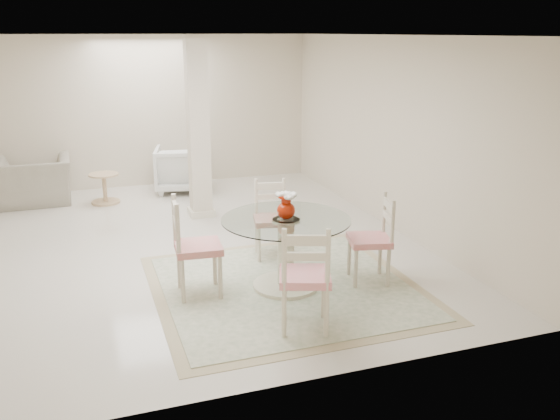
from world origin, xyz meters
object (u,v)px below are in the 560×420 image
object	(u,v)px
red_vase	(286,205)
dining_chair_east	(376,233)
recliner_taupe	(34,181)
dining_chair_south	(305,271)
side_table	(105,190)
dining_chair_north	(271,213)
column	(198,129)
dining_table	(286,253)
armchair_white	(181,169)
dining_chair_west	(191,240)

from	to	relation	value
red_vase	dining_chair_east	world-z (taller)	dining_chair_east
red_vase	recliner_taupe	world-z (taller)	red_vase
dining_chair_south	side_table	bearing A→B (deg)	-54.20
dining_chair_east	side_table	bearing A→B (deg)	-134.05
dining_chair_east	dining_chair_north	world-z (taller)	dining_chair_east
dining_chair_north	dining_chair_south	size ratio (longest dim) A/B	0.90
column	dining_table	bearing A→B (deg)	-83.77
dining_table	dining_chair_south	xyz separation A→B (m)	(-0.17, -1.01, 0.22)
dining_chair_south	column	bearing A→B (deg)	-68.36
recliner_taupe	dining_chair_east	bearing A→B (deg)	128.27
dining_chair_east	recliner_taupe	size ratio (longest dim) A/B	0.95
column	dining_chair_east	world-z (taller)	column
armchair_white	side_table	distance (m)	1.40
red_vase	dining_chair_east	bearing A→B (deg)	-9.01
dining_chair_west	side_table	size ratio (longest dim) A/B	2.40
dining_table	side_table	size ratio (longest dim) A/B	2.78
dining_table	dining_chair_west	bearing A→B (deg)	171.58
dining_chair_west	armchair_white	xyz separation A→B (m)	(0.65, 4.42, -0.23)
dining_chair_north	armchair_white	world-z (taller)	dining_chair_north
red_vase	dining_chair_south	distance (m)	1.08
dining_table	dining_chair_west	size ratio (longest dim) A/B	1.16
column	dining_chair_north	world-z (taller)	column
dining_chair_south	recliner_taupe	xyz separation A→B (m)	(-2.63, 5.56, -0.24)
dining_chair_east	recliner_taupe	world-z (taller)	dining_chair_east
column	red_vase	size ratio (longest dim) A/B	8.89
red_vase	side_table	size ratio (longest dim) A/B	0.60
dining_chair_west	side_table	distance (m)	4.11
recliner_taupe	red_vase	bearing A→B (deg)	120.94
dining_table	armchair_white	size ratio (longest dim) A/B	1.59
red_vase	side_table	distance (m)	4.58
dining_table	red_vase	distance (m)	0.55
dining_chair_east	dining_chair_west	xyz separation A→B (m)	(-2.03, 0.31, 0.05)
dining_chair_east	dining_chair_south	size ratio (longest dim) A/B	0.94
armchair_white	column	bearing A→B (deg)	104.43
red_vase	dining_chair_west	bearing A→B (deg)	171.47
dining_chair_north	side_table	bearing A→B (deg)	132.45
dining_chair_north	dining_chair_south	xyz separation A→B (m)	(-0.33, -2.02, 0.06)
red_vase	armchair_white	xyz separation A→B (m)	(-0.37, 4.58, -0.56)
column	red_vase	xyz separation A→B (m)	(0.33, -3.01, -0.39)
column	dining_chair_north	distance (m)	2.21
red_vase	dining_chair_north	distance (m)	1.10
dining_chair_west	dining_chair_south	world-z (taller)	dining_chair_west
dining_chair_south	armchair_white	distance (m)	5.59
dining_chair_north	side_table	size ratio (longest dim) A/B	2.14
dining_table	armchair_white	xyz separation A→B (m)	(-0.37, 4.57, -0.01)
column	dining_table	xyz separation A→B (m)	(0.33, -3.01, -0.94)
dining_chair_east	side_table	world-z (taller)	dining_chair_east
armchair_white	dining_chair_south	bearing A→B (deg)	105.04
dining_chair_west	dining_chair_east	bearing A→B (deg)	-94.30
dining_chair_west	recliner_taupe	world-z (taller)	dining_chair_west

